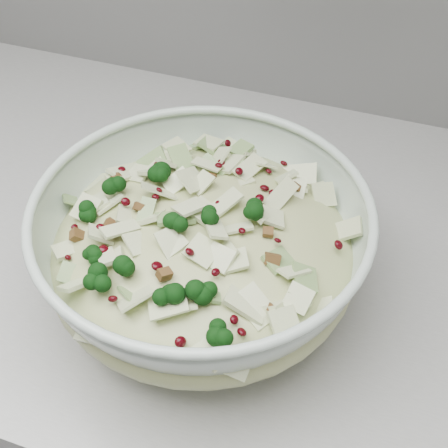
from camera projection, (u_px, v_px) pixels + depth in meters
The scene contains 3 objects.
counter at pixel (157, 397), 1.05m from camera, with size 3.60×0.60×0.90m, color #A9A9A5.
mixing_bowl at pixel (203, 251), 0.59m from camera, with size 0.40×0.40×0.12m.
salad at pixel (202, 236), 0.57m from camera, with size 0.36×0.36×0.13m.
Camera 1 is at (0.28, 1.23, 1.40)m, focal length 50.00 mm.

